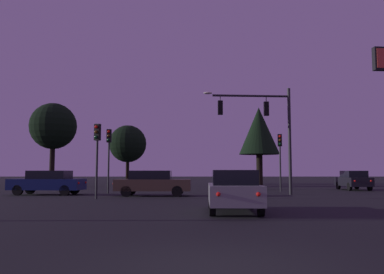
{
  "coord_description": "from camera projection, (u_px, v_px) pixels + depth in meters",
  "views": [
    {
      "loc": [
        -0.32,
        -6.22,
        1.47
      ],
      "look_at": [
        -0.37,
        17.49,
        3.52
      ],
      "focal_mm": 37.37,
      "sensor_mm": 36.0,
      "label": 1
    }
  ],
  "objects": [
    {
      "name": "ground_plane",
      "position": [
        197.0,
        191.0,
        30.48
      ],
      "size": [
        168.0,
        168.0,
        0.0
      ],
      "primitive_type": "plane",
      "color": "black",
      "rests_on": "ground"
    },
    {
      "name": "traffic_signal_mast_arm",
      "position": [
        266.0,
        121.0,
        25.55
      ],
      "size": [
        5.64,
        0.64,
        6.84
      ],
      "color": "#232326",
      "rests_on": "ground"
    },
    {
      "name": "traffic_light_corner_left",
      "position": [
        98.0,
        145.0,
        21.64
      ],
      "size": [
        0.36,
        0.39,
        4.05
      ],
      "color": "#232326",
      "rests_on": "ground"
    },
    {
      "name": "traffic_light_corner_right",
      "position": [
        281.0,
        151.0,
        29.36
      ],
      "size": [
        0.33,
        0.37,
        4.21
      ],
      "color": "#232326",
      "rests_on": "ground"
    },
    {
      "name": "traffic_light_median",
      "position": [
        110.0,
        148.0,
        27.08
      ],
      "size": [
        0.31,
        0.36,
        4.33
      ],
      "color": "#232326",
      "rests_on": "ground"
    },
    {
      "name": "car_nearside_lane",
      "position": [
        234.0,
        190.0,
        14.49
      ],
      "size": [
        1.91,
        4.24,
        1.52
      ],
      "color": "gray",
      "rests_on": "ground"
    },
    {
      "name": "car_crossing_left",
      "position": [
        153.0,
        183.0,
        23.97
      ],
      "size": [
        4.61,
        1.85,
        1.52
      ],
      "color": "#473828",
      "rests_on": "ground"
    },
    {
      "name": "car_crossing_right",
      "position": [
        49.0,
        182.0,
        25.18
      ],
      "size": [
        4.67,
        2.15,
        1.52
      ],
      "color": "#0F1947",
      "rests_on": "ground"
    },
    {
      "name": "car_far_lane",
      "position": [
        354.0,
        180.0,
        31.64
      ],
      "size": [
        1.84,
        4.08,
        1.52
      ],
      "color": "black",
      "rests_on": "ground"
    },
    {
      "name": "tree_behind_sign",
      "position": [
        129.0,
        144.0,
        46.16
      ],
      "size": [
        4.3,
        4.3,
        6.8
      ],
      "color": "black",
      "rests_on": "ground"
    },
    {
      "name": "tree_left_far",
      "position": [
        54.0,
        127.0,
        39.05
      ],
      "size": [
        4.52,
        4.52,
        8.15
      ],
      "color": "black",
      "rests_on": "ground"
    },
    {
      "name": "tree_center_horizon",
      "position": [
        260.0,
        131.0,
        33.23
      ],
      "size": [
        3.35,
        3.35,
        6.81
      ],
      "color": "black",
      "rests_on": "ground"
    }
  ]
}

